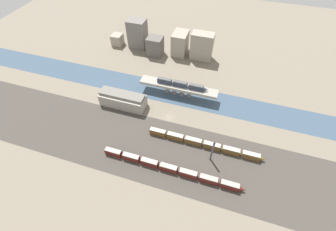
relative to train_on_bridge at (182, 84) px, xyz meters
name	(u,v)px	position (x,y,z in m)	size (l,w,h in m)	color
ground_plane	(169,118)	(-2.18, -21.86, -9.62)	(400.00, 400.00, 0.00)	#756B5B
railbed_yard	(156,149)	(-2.18, -45.86, -9.62)	(280.00, 42.00, 0.01)	#423D38
river_water	(178,94)	(-2.18, 0.00, -9.62)	(320.00, 20.15, 0.01)	#3D5166
bridge	(178,88)	(-2.18, 0.00, -3.42)	(51.86, 7.55, 7.92)	gray
train_on_bridge	(182,84)	(0.00, 0.00, 0.00)	(34.02, 2.71, 3.48)	#2D384C
train_yard_near	(170,169)	(9.42, -55.78, -7.64)	(74.14, 2.77, 4.02)	#5B1E19
train_yard_mid	(204,144)	(22.85, -35.91, -7.63)	(64.75, 2.73, 4.04)	brown
warehouse_building	(123,100)	(-33.26, -19.89, -4.91)	(29.19, 10.47, 9.92)	#9E998E
signal_tower	(212,151)	(27.72, -43.01, -2.01)	(1.00, 0.95, 15.48)	#4C4C51
city_block_far_left	(117,40)	(-68.63, 44.84, -5.06)	(8.58, 8.53, 9.13)	gray
city_block_left	(138,34)	(-50.69, 48.00, 1.77)	(14.43, 11.02, 22.78)	slate
city_block_center	(155,46)	(-33.01, 40.74, -2.25)	(11.84, 10.71, 14.75)	#605B56
city_block_right	(180,43)	(-14.52, 48.41, -0.77)	(11.15, 15.39, 17.71)	gray
city_block_far_right	(202,46)	(3.33, 46.40, 0.98)	(16.82, 9.48, 21.21)	gray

